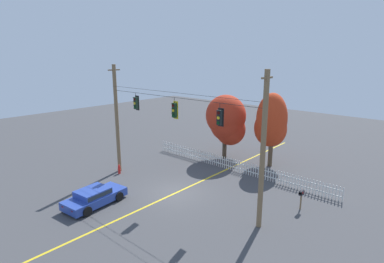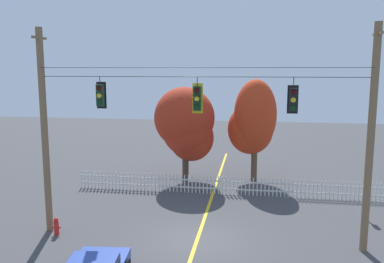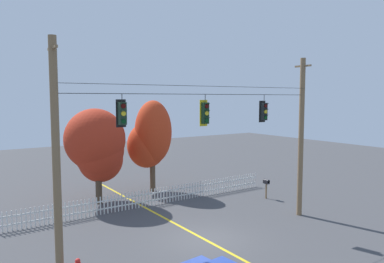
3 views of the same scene
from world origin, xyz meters
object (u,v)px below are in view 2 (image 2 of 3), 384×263
object	(u,v)px
traffic_signal_southbound_primary	(293,100)
autumn_maple_mid	(253,122)
traffic_signal_eastbound_side	(197,98)
fire_hydrant	(56,226)
autumn_maple_near_fence	(187,125)
traffic_signal_westbound_side	(100,95)
roadside_mailbox	(366,198)

from	to	relation	value
traffic_signal_southbound_primary	autumn_maple_mid	world-z (taller)	traffic_signal_southbound_primary
traffic_signal_eastbound_side	fire_hydrant	world-z (taller)	traffic_signal_eastbound_side
traffic_signal_southbound_primary	autumn_maple_near_fence	world-z (taller)	traffic_signal_southbound_primary
traffic_signal_eastbound_side	autumn_maple_near_fence	xyz separation A→B (m)	(-1.99, 9.09, -2.43)
fire_hydrant	traffic_signal_eastbound_side	bearing A→B (deg)	4.10
traffic_signal_southbound_primary	traffic_signal_westbound_side	bearing A→B (deg)	180.00
autumn_maple_near_fence	autumn_maple_mid	world-z (taller)	autumn_maple_mid
autumn_maple_near_fence	roadside_mailbox	bearing A→B (deg)	-29.07
autumn_maple_mid	traffic_signal_southbound_primary	bearing A→B (deg)	-80.90
traffic_signal_eastbound_side	traffic_signal_southbound_primary	size ratio (longest dim) A/B	1.03
traffic_signal_eastbound_side	fire_hydrant	size ratio (longest dim) A/B	1.88
traffic_signal_eastbound_side	roadside_mailbox	xyz separation A→B (m)	(7.83, 3.63, -5.05)
fire_hydrant	autumn_maple_mid	bearing A→B (deg)	50.27
traffic_signal_westbound_side	traffic_signal_eastbound_side	distance (m)	4.17
traffic_signal_westbound_side	fire_hydrant	size ratio (longest dim) A/B	1.72
traffic_signal_eastbound_side	roadside_mailbox	size ratio (longest dim) A/B	1.13
autumn_maple_mid	roadside_mailbox	size ratio (longest dim) A/B	5.00
traffic_signal_southbound_primary	autumn_maple_near_fence	size ratio (longest dim) A/B	0.24
autumn_maple_mid	traffic_signal_eastbound_side	bearing A→B (deg)	-102.99
traffic_signal_southbound_primary	fire_hydrant	world-z (taller)	traffic_signal_southbound_primary
autumn_maple_near_fence	traffic_signal_westbound_side	bearing A→B (deg)	-103.52
traffic_signal_southbound_primary	autumn_maple_mid	distance (m)	10.18
traffic_signal_eastbound_side	traffic_signal_southbound_primary	xyz separation A→B (m)	(3.84, -0.00, -0.00)
autumn_maple_near_fence	fire_hydrant	size ratio (longest dim) A/B	7.75
traffic_signal_eastbound_side	fire_hydrant	bearing A→B (deg)	-175.90
autumn_maple_mid	roadside_mailbox	world-z (taller)	autumn_maple_mid
traffic_signal_eastbound_side	autumn_maple_near_fence	bearing A→B (deg)	102.32
traffic_signal_eastbound_side	autumn_maple_near_fence	world-z (taller)	traffic_signal_eastbound_side
fire_hydrant	roadside_mailbox	world-z (taller)	roadside_mailbox
autumn_maple_near_fence	fire_hydrant	bearing A→B (deg)	-114.18
traffic_signal_southbound_primary	fire_hydrant	size ratio (longest dim) A/B	1.82
traffic_signal_westbound_side	roadside_mailbox	xyz separation A→B (m)	(12.00, 3.63, -5.13)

